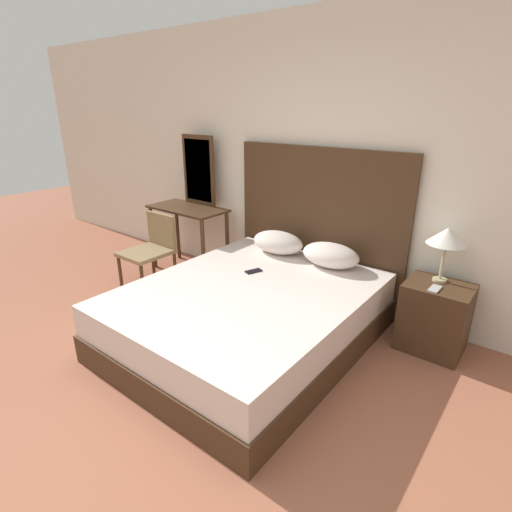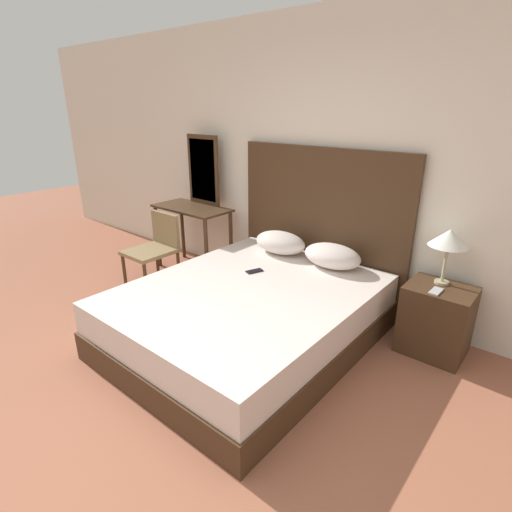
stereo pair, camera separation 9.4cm
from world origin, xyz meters
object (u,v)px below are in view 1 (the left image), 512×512
Objects in this scene: vanity_desk at (188,220)px; table_lamp at (447,237)px; phone_on_bed at (254,271)px; phone_on_nightstand at (435,289)px; nightstand at (434,317)px; bed at (248,315)px; chair at (152,246)px.

table_lamp is at bearing 3.19° from vanity_desk.
phone_on_bed is 1.49m from phone_on_nightstand.
phone_on_bed is at bearing -159.21° from nightstand.
phone_on_nightstand reaches higher than bed.
phone_on_bed is 1.60m from table_lamp.
nightstand is (1.43, 0.54, -0.21)m from phone_on_bed.
nightstand is (1.25, 0.84, 0.04)m from bed.
phone_on_bed is 0.21× the size of chair.
table_lamp is 0.57× the size of chair.
table_lamp is at bearing 37.03° from bed.
phone_on_nightstand reaches higher than nightstand.
chair is (-1.36, -0.05, -0.05)m from phone_on_bed.
vanity_desk is at bearing 179.36° from phone_on_nightstand.
nightstand is at bearing 83.52° from phone_on_nightstand.
bed is at bearing -142.97° from table_lamp.
phone_on_nightstand is 0.16× the size of vanity_desk.
nightstand is at bearing -71.69° from table_lamp.
vanity_desk reaches higher than bed.
phone_on_nightstand is (1.42, 0.44, 0.08)m from phone_on_bed.
nightstand is at bearing 12.04° from chair.
chair is at bearing -177.77° from phone_on_bed.
bed is 1.75m from vanity_desk.
nightstand reaches higher than bed.
vanity_desk reaches higher than nightstand.
chair reaches higher than phone_on_bed.
bed is at bearing -146.06° from nightstand.
table_lamp reaches higher than phone_on_bed.
table_lamp reaches higher than vanity_desk.
chair is (-0.02, -0.52, -0.18)m from vanity_desk.
table_lamp is (-0.03, 0.08, 0.65)m from nightstand.
chair reaches higher than phone_on_nightstand.
nightstand is 3.77× the size of phone_on_nightstand.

